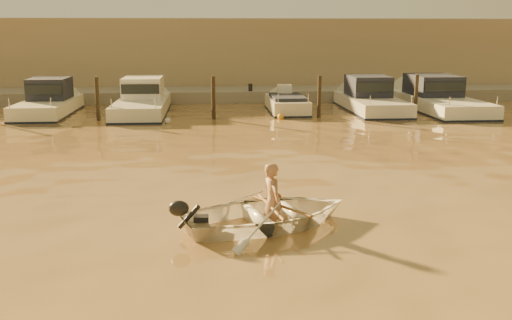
{
  "coord_description": "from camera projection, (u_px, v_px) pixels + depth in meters",
  "views": [
    {
      "loc": [
        -0.49,
        -12.76,
        4.04
      ],
      "look_at": [
        0.75,
        1.65,
        0.75
      ],
      "focal_mm": 40.0,
      "sensor_mm": 36.0,
      "label": 1
    }
  ],
  "objects": [
    {
      "name": "fender_b",
      "position": [
        48.0,
        120.0,
        25.63
      ],
      "size": [
        0.3,
        0.3,
        0.3
      ],
      "primitive_type": "sphere",
      "color": "orange",
      "rests_on": "ground_plane"
    },
    {
      "name": "quay",
      "position": [
        215.0,
        97.0,
        34.19
      ],
      "size": [
        52.0,
        4.0,
        1.0
      ],
      "primitive_type": "cube",
      "color": "gray",
      "rests_on": "ground_plane"
    },
    {
      "name": "person",
      "position": [
        273.0,
        201.0,
        12.01
      ],
      "size": [
        0.56,
        0.7,
        1.65
      ],
      "primitive_type": "imported",
      "rotation": [
        0.0,
        0.0,
        1.89
      ],
      "color": "#9D6B4E",
      "rests_on": "dinghy"
    },
    {
      "name": "outboard_motor",
      "position": [
        200.0,
        222.0,
        11.45
      ],
      "size": [
        0.98,
        0.66,
        0.7
      ],
      "primitive_type": null,
      "rotation": [
        0.0,
        0.0,
        0.32
      ],
      "color": "black",
      "rests_on": "dinghy"
    },
    {
      "name": "moored_boat_1",
      "position": [
        48.0,
        102.0,
        28.05
      ],
      "size": [
        2.25,
        6.71,
        1.75
      ],
      "primitive_type": null,
      "color": "#F0E7C9",
      "rests_on": "ground_plane"
    },
    {
      "name": "fender_e",
      "position": [
        366.0,
        116.0,
        27.02
      ],
      "size": [
        0.3,
        0.3,
        0.3
      ],
      "primitive_type": "sphere",
      "color": "silver",
      "rests_on": "ground_plane"
    },
    {
      "name": "moored_boat_3",
      "position": [
        287.0,
        107.0,
        29.13
      ],
      "size": [
        1.8,
        5.29,
        0.95
      ],
      "primitive_type": null,
      "color": "beige",
      "rests_on": "ground_plane"
    },
    {
      "name": "oar_port",
      "position": [
        279.0,
        205.0,
        12.09
      ],
      "size": [
        1.11,
        1.85,
        0.13
      ],
      "primitive_type": "cylinder",
      "rotation": [
        1.54,
        0.0,
        0.53
      ],
      "color": "olive",
      "rests_on": "dinghy"
    },
    {
      "name": "moored_boat_2",
      "position": [
        142.0,
        101.0,
        28.43
      ],
      "size": [
        2.4,
        7.99,
        1.75
      ],
      "primitive_type": null,
      "color": "silver",
      "rests_on": "ground_plane"
    },
    {
      "name": "oar_starboard",
      "position": [
        270.0,
        206.0,
        12.02
      ],
      "size": [
        0.36,
        2.09,
        0.13
      ],
      "primitive_type": "cylinder",
      "rotation": [
        1.54,
        0.0,
        0.14
      ],
      "color": "brown",
      "rests_on": "dinghy"
    },
    {
      "name": "fender_c",
      "position": [
        168.0,
        121.0,
        25.43
      ],
      "size": [
        0.3,
        0.3,
        0.3
      ],
      "primitive_type": "sphere",
      "color": "silver",
      "rests_on": "ground_plane"
    },
    {
      "name": "moored_boat_5",
      "position": [
        438.0,
        98.0,
        29.71
      ],
      "size": [
        2.79,
        9.16,
        1.75
      ],
      "primitive_type": null,
      "color": "white",
      "rests_on": "ground_plane"
    },
    {
      "name": "piling_4",
      "position": [
        416.0,
        98.0,
        27.34
      ],
      "size": [
        0.18,
        0.18,
        2.2
      ],
      "primitive_type": "cylinder",
      "color": "#2D2319",
      "rests_on": "ground_plane"
    },
    {
      "name": "piling_2",
      "position": [
        213.0,
        100.0,
        26.53
      ],
      "size": [
        0.18,
        0.18,
        2.2
      ],
      "primitive_type": "cylinder",
      "color": "#2D2319",
      "rests_on": "ground_plane"
    },
    {
      "name": "ground_plane",
      "position": [
        230.0,
        207.0,
        13.34
      ],
      "size": [
        160.0,
        160.0,
        0.0
      ],
      "primitive_type": "plane",
      "color": "brown",
      "rests_on": "ground"
    },
    {
      "name": "fender_d",
      "position": [
        281.0,
        117.0,
        26.69
      ],
      "size": [
        0.3,
        0.3,
        0.3
      ],
      "primitive_type": "sphere",
      "color": "orange",
      "rests_on": "ground_plane"
    },
    {
      "name": "moored_boat_4",
      "position": [
        371.0,
        99.0,
        29.41
      ],
      "size": [
        2.45,
        7.48,
        1.75
      ],
      "primitive_type": null,
      "color": "silver",
      "rests_on": "ground_plane"
    },
    {
      "name": "piling_3",
      "position": [
        319.0,
        99.0,
        26.95
      ],
      "size": [
        0.18,
        0.18,
        2.2
      ],
      "primitive_type": "cylinder",
      "color": "#2D2319",
      "rests_on": "ground_plane"
    },
    {
      "name": "piling_1",
      "position": [
        98.0,
        101.0,
        26.09
      ],
      "size": [
        0.18,
        0.18,
        2.2
      ],
      "primitive_type": "cylinder",
      "color": "#2D2319",
      "rests_on": "ground_plane"
    },
    {
      "name": "dinghy",
      "position": [
        268.0,
        214.0,
        12.03
      ],
      "size": [
        4.3,
        3.64,
        0.76
      ],
      "primitive_type": "imported",
      "rotation": [
        0.0,
        0.0,
        1.89
      ],
      "color": "white",
      "rests_on": "ground_plane"
    },
    {
      "name": "waterfront_building",
      "position": [
        214.0,
        55.0,
        39.04
      ],
      "size": [
        46.0,
        7.0,
        4.8
      ],
      "primitive_type": "cube",
      "color": "#9E8466",
      "rests_on": "quay"
    }
  ]
}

